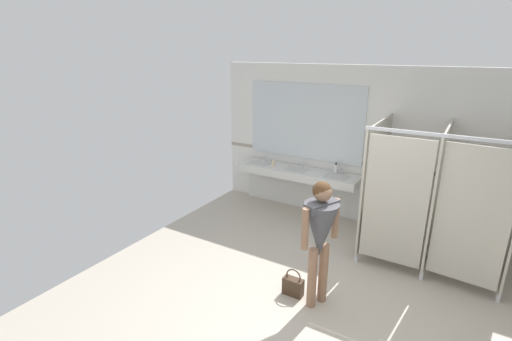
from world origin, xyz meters
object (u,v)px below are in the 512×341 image
handbag (293,286)px  person_standing (320,230)px  paper_cup (273,163)px  soap_dispenser (336,169)px

handbag → person_standing: bearing=0.6°
person_standing → paper_cup: size_ratio=14.51×
soap_dispenser → paper_cup: 1.17m
person_standing → handbag: size_ratio=4.30×
person_standing → soap_dispenser: size_ratio=8.10×
person_standing → paper_cup: person_standing is taller
paper_cup → person_standing: bearing=-51.1°
handbag → soap_dispenser: 2.65m
handbag → soap_dispenser: (-0.39, 2.51, 0.78)m
handbag → paper_cup: (-1.54, 2.30, 0.76)m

